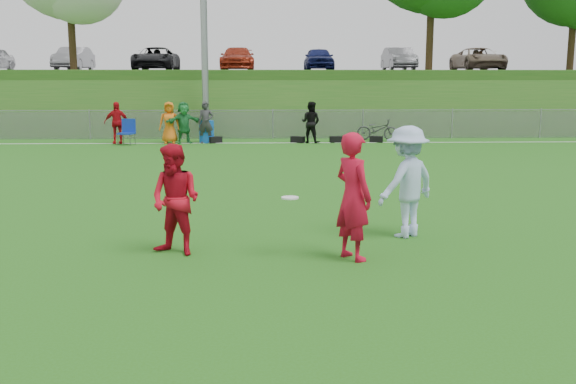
{
  "coord_description": "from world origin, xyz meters",
  "views": [
    {
      "loc": [
        -0.34,
        -8.38,
        2.59
      ],
      "look_at": [
        -0.02,
        0.5,
        1.03
      ],
      "focal_mm": 40.0,
      "sensor_mm": 36.0,
      "label": 1
    }
  ],
  "objects_px": {
    "player_red_center": "(176,200)",
    "recycling_bin": "(207,132)",
    "frisbee": "(290,198)",
    "bicycle": "(377,130)",
    "player_red_left": "(353,196)",
    "player_blue": "(407,182)"
  },
  "relations": [
    {
      "from": "player_red_center",
      "to": "recycling_bin",
      "type": "relative_size",
      "value": 1.81
    },
    {
      "from": "player_red_center",
      "to": "frisbee",
      "type": "relative_size",
      "value": 6.44
    },
    {
      "from": "recycling_bin",
      "to": "bicycle",
      "type": "height_order",
      "value": "bicycle"
    },
    {
      "from": "player_red_left",
      "to": "frisbee",
      "type": "bearing_deg",
      "value": 46.87
    },
    {
      "from": "player_red_center",
      "to": "recycling_bin",
      "type": "height_order",
      "value": "player_red_center"
    },
    {
      "from": "player_red_center",
      "to": "bicycle",
      "type": "bearing_deg",
      "value": 98.31
    },
    {
      "from": "player_blue",
      "to": "recycling_bin",
      "type": "distance_m",
      "value": 16.94
    },
    {
      "from": "recycling_bin",
      "to": "bicycle",
      "type": "distance_m",
      "value": 7.28
    },
    {
      "from": "player_blue",
      "to": "recycling_bin",
      "type": "height_order",
      "value": "player_blue"
    },
    {
      "from": "player_red_center",
      "to": "frisbee",
      "type": "height_order",
      "value": "player_red_center"
    },
    {
      "from": "frisbee",
      "to": "bicycle",
      "type": "relative_size",
      "value": 0.15
    },
    {
      "from": "player_blue",
      "to": "frisbee",
      "type": "height_order",
      "value": "player_blue"
    },
    {
      "from": "player_red_left",
      "to": "recycling_bin",
      "type": "height_order",
      "value": "player_red_left"
    },
    {
      "from": "player_red_center",
      "to": "bicycle",
      "type": "distance_m",
      "value": 19.02
    },
    {
      "from": "player_red_center",
      "to": "player_blue",
      "type": "xyz_separation_m",
      "value": [
        3.67,
        0.98,
        0.09
      ]
    },
    {
      "from": "frisbee",
      "to": "bicycle",
      "type": "bearing_deg",
      "value": 76.2
    },
    {
      "from": "frisbee",
      "to": "recycling_bin",
      "type": "relative_size",
      "value": 0.28
    },
    {
      "from": "player_red_left",
      "to": "bicycle",
      "type": "xyz_separation_m",
      "value": [
        3.56,
        18.34,
        -0.46
      ]
    },
    {
      "from": "recycling_bin",
      "to": "player_blue",
      "type": "bearing_deg",
      "value": -73.69
    },
    {
      "from": "frisbee",
      "to": "player_red_left",
      "type": "bearing_deg",
      "value": -9.88
    },
    {
      "from": "player_red_center",
      "to": "frisbee",
      "type": "bearing_deg",
      "value": 20.74
    },
    {
      "from": "player_blue",
      "to": "frisbee",
      "type": "bearing_deg",
      "value": -5.9
    }
  ]
}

